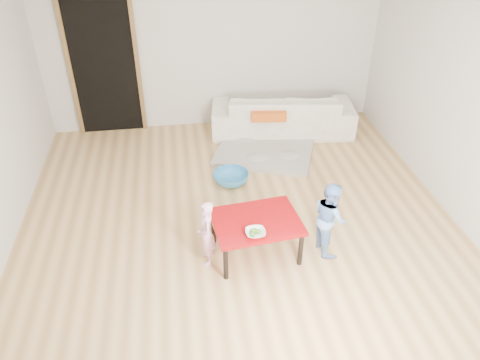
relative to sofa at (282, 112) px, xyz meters
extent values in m
cube|color=#A37A46|center=(-0.99, -2.05, -0.31)|extent=(5.00, 5.00, 0.01)
cube|color=beige|center=(-0.99, 0.45, 0.99)|extent=(5.00, 0.02, 2.60)
cube|color=beige|center=(1.51, -2.05, 0.99)|extent=(0.02, 5.00, 2.60)
imported|color=white|center=(0.00, 0.00, 0.00)|extent=(2.23, 1.11, 0.63)
cube|color=#D25A17|center=(-0.29, -0.28, 0.17)|extent=(0.54, 0.49, 0.13)
imported|color=white|center=(-0.94, -2.92, 0.15)|extent=(0.20, 0.20, 0.05)
imported|color=pink|center=(-1.41, -2.74, 0.06)|extent=(0.20, 0.28, 0.74)
imported|color=#587CCB|center=(-0.12, -2.73, 0.10)|extent=(0.35, 0.43, 0.83)
imported|color=teal|center=(-0.97, -1.33, -0.24)|extent=(0.46, 0.46, 0.14)
camera|label=1|loc=(-1.60, -6.36, 3.12)|focal=35.00mm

